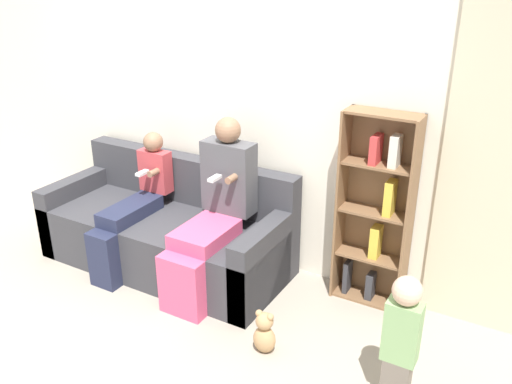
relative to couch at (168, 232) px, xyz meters
name	(u,v)px	position (x,y,z in m)	size (l,w,h in m)	color
ground_plane	(153,302)	(0.25, -0.53, -0.29)	(14.00, 14.00, 0.00)	#9E9384
back_wall	(221,106)	(0.25, 0.47, 0.99)	(10.00, 0.06, 2.55)	silver
couch	(168,232)	(0.00, 0.00, 0.00)	(2.04, 0.86, 0.85)	#38383D
adult_seated	(214,208)	(0.53, -0.09, 0.38)	(0.40, 0.80, 1.31)	#DB4C75
child_seated	(132,206)	(-0.21, -0.16, 0.25)	(0.27, 0.82, 1.07)	#232842
toddler_standing	(401,338)	(2.10, -0.60, 0.16)	(0.19, 0.16, 0.84)	#70665B
bookshelf	(376,211)	(1.63, 0.35, 0.43)	(0.52, 0.22, 1.44)	brown
teddy_bear	(264,333)	(1.24, -0.59, -0.15)	(0.15, 0.13, 0.31)	tan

